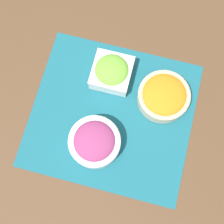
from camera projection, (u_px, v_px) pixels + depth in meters
ground_plane at (112, 115)px, 1.00m from camera, size 3.00×3.00×0.00m
placemat at (112, 115)px, 0.99m from camera, size 0.51×0.47×0.00m
onion_bowl at (95, 142)px, 0.93m from camera, size 0.16×0.16×0.08m
carrot_bowl at (164, 96)px, 0.97m from camera, size 0.16×0.16×0.07m
lettuce_bowl at (112, 72)px, 0.99m from camera, size 0.12×0.12×0.08m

